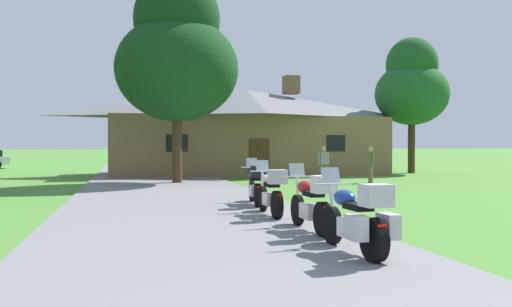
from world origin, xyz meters
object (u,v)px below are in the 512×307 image
(motorcycle_blue_nearest_to_camera, at_px, (359,219))
(tree_right_of_lodge, at_px, (412,86))
(motorcycle_white_third_in_row, at_px, (271,192))
(bystander_gray_shirt_beside_signpost, at_px, (323,163))
(tree_by_lodge_front, at_px, (177,55))
(bystander_olive_shirt_near_lodge, at_px, (371,162))
(motorcycle_red_second_in_row, at_px, (312,203))
(motorcycle_blue_farthest_in_row, at_px, (255,185))

(motorcycle_blue_nearest_to_camera, height_order, tree_right_of_lodge, tree_right_of_lodge)
(motorcycle_white_third_in_row, bearing_deg, bystander_gray_shirt_beside_signpost, 64.66)
(motorcycle_white_third_in_row, bearing_deg, motorcycle_blue_nearest_to_camera, -87.41)
(bystander_gray_shirt_beside_signpost, bearing_deg, tree_by_lodge_front, -16.03)
(bystander_olive_shirt_near_lodge, bearing_deg, motorcycle_red_second_in_row, -30.22)
(motorcycle_red_second_in_row, bearing_deg, bystander_gray_shirt_beside_signpost, 67.78)
(motorcycle_white_third_in_row, xyz_separation_m, motorcycle_blue_farthest_in_row, (0.19, 2.39, 0.00))
(motorcycle_blue_farthest_in_row, bearing_deg, motorcycle_red_second_in_row, -83.75)
(motorcycle_red_second_in_row, xyz_separation_m, tree_right_of_lodge, (13.91, 20.31, 4.90))
(tree_by_lodge_front, xyz_separation_m, tree_right_of_lodge, (15.21, 5.92, -0.33))
(motorcycle_red_second_in_row, height_order, bystander_olive_shirt_near_lodge, bystander_olive_shirt_near_lodge)
(motorcycle_blue_nearest_to_camera, relative_size, motorcycle_red_second_in_row, 1.00)
(motorcycle_blue_nearest_to_camera, height_order, motorcycle_red_second_in_row, same)
(bystander_gray_shirt_beside_signpost, bearing_deg, motorcycle_blue_nearest_to_camera, 64.99)
(tree_by_lodge_front, distance_m, tree_right_of_lodge, 16.33)
(motorcycle_red_second_in_row, relative_size, tree_right_of_lodge, 0.24)
(motorcycle_red_second_in_row, relative_size, motorcycle_blue_farthest_in_row, 1.00)
(motorcycle_blue_farthest_in_row, xyz_separation_m, bystander_gray_shirt_beside_signpost, (5.26, 8.37, 0.33))
(bystander_gray_shirt_beside_signpost, xyz_separation_m, tree_by_lodge_front, (-6.59, 1.18, 4.90))
(bystander_olive_shirt_near_lodge, bearing_deg, motorcycle_blue_nearest_to_camera, -26.54)
(bystander_olive_shirt_near_lodge, xyz_separation_m, tree_right_of_lodge, (6.44, 7.49, 4.57))
(motorcycle_red_second_in_row, xyz_separation_m, motorcycle_blue_farthest_in_row, (0.03, 4.84, 0.00))
(motorcycle_red_second_in_row, height_order, motorcycle_blue_farthest_in_row, same)
(motorcycle_white_third_in_row, bearing_deg, motorcycle_blue_farthest_in_row, 86.92)
(motorcycle_red_second_in_row, xyz_separation_m, bystander_olive_shirt_near_lodge, (7.47, 12.82, 0.33))
(motorcycle_blue_nearest_to_camera, distance_m, tree_by_lodge_front, 17.50)
(motorcycle_white_third_in_row, distance_m, bystander_olive_shirt_near_lodge, 12.87)
(bystander_olive_shirt_near_lodge, distance_m, tree_right_of_lodge, 10.88)
(bystander_gray_shirt_beside_signpost, relative_size, tree_by_lodge_front, 0.18)
(bystander_gray_shirt_beside_signpost, bearing_deg, tree_right_of_lodge, -146.42)
(motorcycle_blue_farthest_in_row, bearing_deg, motorcycle_blue_nearest_to_camera, -84.18)
(bystander_gray_shirt_beside_signpost, height_order, tree_right_of_lodge, tree_right_of_lodge)
(motorcycle_white_third_in_row, distance_m, motorcycle_blue_farthest_in_row, 2.39)
(motorcycle_blue_farthest_in_row, distance_m, tree_by_lodge_front, 10.97)
(motorcycle_blue_nearest_to_camera, relative_size, bystander_gray_shirt_beside_signpost, 1.24)
(motorcycle_white_third_in_row, height_order, motorcycle_blue_farthest_in_row, same)
(motorcycle_red_second_in_row, distance_m, tree_by_lodge_front, 15.36)
(motorcycle_blue_nearest_to_camera, bearing_deg, tree_by_lodge_front, 91.59)
(bystander_gray_shirt_beside_signpost, bearing_deg, motorcycle_blue_farthest_in_row, 51.96)
(tree_right_of_lodge, bearing_deg, bystander_gray_shirt_beside_signpost, -140.51)
(motorcycle_white_third_in_row, bearing_deg, bystander_olive_shirt_near_lodge, 55.18)
(bystander_gray_shirt_beside_signpost, height_order, tree_by_lodge_front, tree_by_lodge_front)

